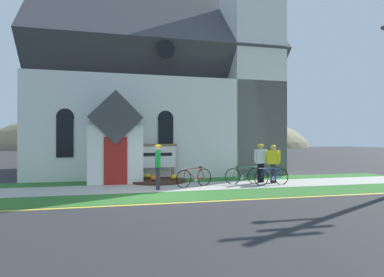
# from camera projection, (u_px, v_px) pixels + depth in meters

# --- Properties ---
(ground) EXTENTS (140.00, 140.00, 0.00)m
(ground) POSITION_uv_depth(u_px,v_px,m) (147.00, 180.00, 15.32)
(ground) COLOR #2B2B2D
(sidewalk_slab) EXTENTS (32.00, 2.37, 0.01)m
(sidewalk_slab) POSITION_uv_depth(u_px,v_px,m) (176.00, 187.00, 13.21)
(sidewalk_slab) COLOR #A8A59E
(sidewalk_slab) RESTS_ON ground
(grass_verge) EXTENTS (32.00, 2.00, 0.01)m
(grass_verge) POSITION_uv_depth(u_px,v_px,m) (187.00, 196.00, 11.08)
(grass_verge) COLOR #2D6628
(grass_verge) RESTS_ON ground
(church_lawn) EXTENTS (24.00, 1.62, 0.01)m
(church_lawn) POSITION_uv_depth(u_px,v_px,m) (168.00, 181.00, 15.15)
(church_lawn) COLOR #2D6628
(church_lawn) RESTS_ON ground
(curb_paint_stripe) EXTENTS (28.00, 0.16, 0.01)m
(curb_paint_stripe) POSITION_uv_depth(u_px,v_px,m) (195.00, 202.00, 9.96)
(curb_paint_stripe) COLOR yellow
(curb_paint_stripe) RESTS_ON ground
(church_building) EXTENTS (14.10, 11.34, 14.77)m
(church_building) POSITION_uv_depth(u_px,v_px,m) (162.00, 92.00, 20.37)
(church_building) COLOR white
(church_building) RESTS_ON ground
(church_sign) EXTENTS (2.04, 0.26, 1.77)m
(church_sign) POSITION_uv_depth(u_px,v_px,m) (156.00, 157.00, 15.37)
(church_sign) COLOR #7F6047
(church_sign) RESTS_ON ground
(flower_bed) EXTENTS (2.62, 2.62, 0.34)m
(flower_bed) POSITION_uv_depth(u_px,v_px,m) (158.00, 180.00, 14.80)
(flower_bed) COLOR #382319
(flower_bed) RESTS_ON ground
(bicycle_blue) EXTENTS (1.69, 0.67, 0.85)m
(bicycle_blue) POSITION_uv_depth(u_px,v_px,m) (194.00, 177.00, 13.32)
(bicycle_blue) COLOR black
(bicycle_blue) RESTS_ON ground
(bicycle_red) EXTENTS (1.77, 0.08, 0.81)m
(bicycle_red) POSITION_uv_depth(u_px,v_px,m) (244.00, 175.00, 14.10)
(bicycle_red) COLOR black
(bicycle_red) RESTS_ON ground
(bicycle_white) EXTENTS (1.73, 0.22, 0.80)m
(bicycle_white) POSITION_uv_depth(u_px,v_px,m) (272.00, 177.00, 13.74)
(bicycle_white) COLOR black
(bicycle_white) RESTS_ON ground
(cyclist_in_yellow_jersey) EXTENTS (0.68, 0.35, 1.78)m
(cyclist_in_yellow_jersey) POSITION_uv_depth(u_px,v_px,m) (261.00, 160.00, 14.56)
(cyclist_in_yellow_jersey) COLOR black
(cyclist_in_yellow_jersey) RESTS_ON ground
(cyclist_in_blue_jersey) EXTENTS (0.32, 0.70, 1.79)m
(cyclist_in_blue_jersey) POSITION_uv_depth(u_px,v_px,m) (158.00, 163.00, 12.47)
(cyclist_in_blue_jersey) COLOR #2D2D33
(cyclist_in_blue_jersey) RESTS_ON ground
(cyclist_in_white_jersey) EXTENTS (0.50, 0.61, 1.74)m
(cyclist_in_white_jersey) POSITION_uv_depth(u_px,v_px,m) (273.00, 160.00, 14.41)
(cyclist_in_white_jersey) COLOR #2D2D33
(cyclist_in_white_jersey) RESTS_ON ground
(roadside_conifer) EXTENTS (2.93, 2.93, 7.92)m
(roadside_conifer) POSITION_uv_depth(u_px,v_px,m) (250.00, 95.00, 22.56)
(roadside_conifer) COLOR #3D2D1E
(roadside_conifer) RESTS_ON ground
(distant_hill) EXTENTS (82.89, 46.35, 20.93)m
(distant_hill) POSITION_uv_depth(u_px,v_px,m) (160.00, 148.00, 83.45)
(distant_hill) COLOR #847A5B
(distant_hill) RESTS_ON ground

